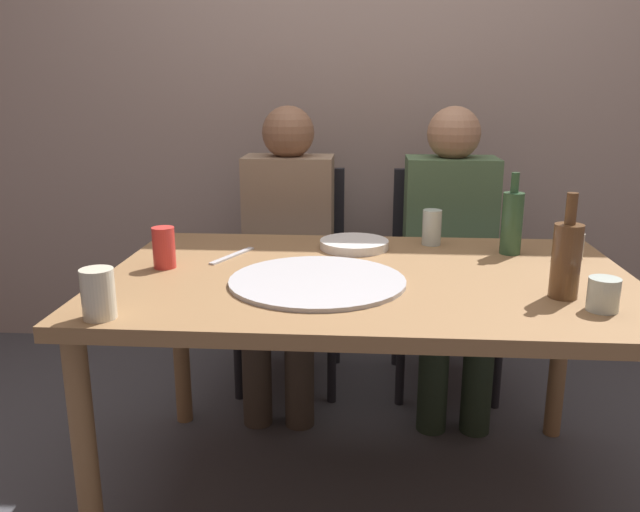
{
  "coord_description": "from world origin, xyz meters",
  "views": [
    {
      "loc": [
        -0.01,
        -1.77,
        1.25
      ],
      "look_at": [
        -0.14,
        0.0,
        0.77
      ],
      "focal_mm": 36.06,
      "sensor_mm": 36.0,
      "label": 1
    }
  ],
  "objects_px": {
    "wine_glass": "(571,246)",
    "chair_left": "(291,261)",
    "table_knife": "(232,256)",
    "guest_in_sweater": "(287,241)",
    "beer_bottle": "(566,258)",
    "dining_table": "(368,298)",
    "chair_right": "(445,264)",
    "tumbler_near": "(432,227)",
    "guest_in_beanie": "(451,244)",
    "soda_can": "(164,248)",
    "pizza_tray": "(317,281)",
    "wine_bottle": "(512,222)",
    "short_glass": "(603,294)",
    "plate_stack": "(354,244)",
    "tumbler_far": "(98,294)"
  },
  "relations": [
    {
      "from": "wine_glass",
      "to": "chair_left",
      "type": "bearing_deg",
      "value": 145.27
    },
    {
      "from": "table_knife",
      "to": "guest_in_sweater",
      "type": "distance_m",
      "value": 0.58
    },
    {
      "from": "beer_bottle",
      "to": "dining_table",
      "type": "bearing_deg",
      "value": 160.86
    },
    {
      "from": "beer_bottle",
      "to": "chair_right",
      "type": "relative_size",
      "value": 0.3
    },
    {
      "from": "tumbler_near",
      "to": "guest_in_beanie",
      "type": "distance_m",
      "value": 0.4
    },
    {
      "from": "soda_can",
      "to": "pizza_tray",
      "type": "bearing_deg",
      "value": -14.62
    },
    {
      "from": "dining_table",
      "to": "wine_bottle",
      "type": "distance_m",
      "value": 0.55
    },
    {
      "from": "wine_bottle",
      "to": "pizza_tray",
      "type": "bearing_deg",
      "value": -148.63
    },
    {
      "from": "beer_bottle",
      "to": "guest_in_sweater",
      "type": "xyz_separation_m",
      "value": [
        -0.82,
        0.89,
        -0.19
      ]
    },
    {
      "from": "short_glass",
      "to": "chair_right",
      "type": "xyz_separation_m",
      "value": [
        -0.23,
        1.14,
        -0.25
      ]
    },
    {
      "from": "dining_table",
      "to": "guest_in_beanie",
      "type": "xyz_separation_m",
      "value": [
        0.33,
        0.72,
        -0.01
      ]
    },
    {
      "from": "guest_in_sweater",
      "to": "pizza_tray",
      "type": "bearing_deg",
      "value": 102.86
    },
    {
      "from": "pizza_tray",
      "to": "wine_bottle",
      "type": "height_order",
      "value": "wine_bottle"
    },
    {
      "from": "table_knife",
      "to": "chair_left",
      "type": "xyz_separation_m",
      "value": [
        0.1,
        0.71,
        -0.21
      ]
    },
    {
      "from": "short_glass",
      "to": "plate_stack",
      "type": "bearing_deg",
      "value": 137.31
    },
    {
      "from": "beer_bottle",
      "to": "chair_left",
      "type": "height_order",
      "value": "beer_bottle"
    },
    {
      "from": "guest_in_beanie",
      "to": "plate_stack",
      "type": "bearing_deg",
      "value": 48.78
    },
    {
      "from": "table_knife",
      "to": "guest_in_sweater",
      "type": "xyz_separation_m",
      "value": [
        0.1,
        0.56,
        -0.09
      ]
    },
    {
      "from": "wine_glass",
      "to": "guest_in_beanie",
      "type": "bearing_deg",
      "value": 120.49
    },
    {
      "from": "table_knife",
      "to": "dining_table",
      "type": "bearing_deg",
      "value": -87.23
    },
    {
      "from": "guest_in_sweater",
      "to": "wine_bottle",
      "type": "bearing_deg",
      "value": 149.49
    },
    {
      "from": "tumbler_near",
      "to": "guest_in_sweater",
      "type": "relative_size",
      "value": 0.1
    },
    {
      "from": "chair_right",
      "to": "chair_left",
      "type": "bearing_deg",
      "value": 0.0
    },
    {
      "from": "tumbler_far",
      "to": "wine_bottle",
      "type": "bearing_deg",
      "value": 31.83
    },
    {
      "from": "tumbler_near",
      "to": "soda_can",
      "type": "xyz_separation_m",
      "value": [
        -0.81,
        -0.34,
        0.0
      ]
    },
    {
      "from": "chair_left",
      "to": "chair_right",
      "type": "relative_size",
      "value": 1.0
    },
    {
      "from": "wine_glass",
      "to": "guest_in_sweater",
      "type": "distance_m",
      "value": 1.09
    },
    {
      "from": "wine_glass",
      "to": "table_knife",
      "type": "bearing_deg",
      "value": -177.18
    },
    {
      "from": "beer_bottle",
      "to": "plate_stack",
      "type": "relative_size",
      "value": 1.19
    },
    {
      "from": "pizza_tray",
      "to": "dining_table",
      "type": "bearing_deg",
      "value": 35.35
    },
    {
      "from": "soda_can",
      "to": "table_knife",
      "type": "height_order",
      "value": "soda_can"
    },
    {
      "from": "guest_in_sweater",
      "to": "dining_table",
      "type": "bearing_deg",
      "value": 114.3
    },
    {
      "from": "short_glass",
      "to": "plate_stack",
      "type": "relative_size",
      "value": 0.36
    },
    {
      "from": "plate_stack",
      "to": "table_knife",
      "type": "height_order",
      "value": "plate_stack"
    },
    {
      "from": "wine_bottle",
      "to": "tumbler_near",
      "type": "xyz_separation_m",
      "value": [
        -0.24,
        0.1,
        -0.04
      ]
    },
    {
      "from": "beer_bottle",
      "to": "soda_can",
      "type": "xyz_separation_m",
      "value": [
        -1.1,
        0.19,
        -0.04
      ]
    },
    {
      "from": "short_glass",
      "to": "chair_right",
      "type": "relative_size",
      "value": 0.09
    },
    {
      "from": "short_glass",
      "to": "soda_can",
      "type": "distance_m",
      "value": 1.2
    },
    {
      "from": "chair_right",
      "to": "guest_in_beanie",
      "type": "distance_m",
      "value": 0.2
    },
    {
      "from": "wine_bottle",
      "to": "plate_stack",
      "type": "bearing_deg",
      "value": 176.39
    },
    {
      "from": "wine_bottle",
      "to": "wine_glass",
      "type": "relative_size",
      "value": 3.19
    },
    {
      "from": "short_glass",
      "to": "wine_glass",
      "type": "bearing_deg",
      "value": 82.01
    },
    {
      "from": "pizza_tray",
      "to": "tumbler_near",
      "type": "distance_m",
      "value": 0.58
    },
    {
      "from": "dining_table",
      "to": "wine_glass",
      "type": "height_order",
      "value": "wine_glass"
    },
    {
      "from": "plate_stack",
      "to": "chair_right",
      "type": "height_order",
      "value": "chair_right"
    },
    {
      "from": "dining_table",
      "to": "short_glass",
      "type": "height_order",
      "value": "short_glass"
    },
    {
      "from": "pizza_tray",
      "to": "tumbler_near",
      "type": "height_order",
      "value": "tumbler_near"
    },
    {
      "from": "pizza_tray",
      "to": "chair_right",
      "type": "bearing_deg",
      "value": 64.34
    },
    {
      "from": "wine_bottle",
      "to": "guest_in_beanie",
      "type": "bearing_deg",
      "value": 105.26
    },
    {
      "from": "dining_table",
      "to": "wine_glass",
      "type": "xyz_separation_m",
      "value": [
        0.63,
        0.21,
        0.11
      ]
    }
  ]
}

